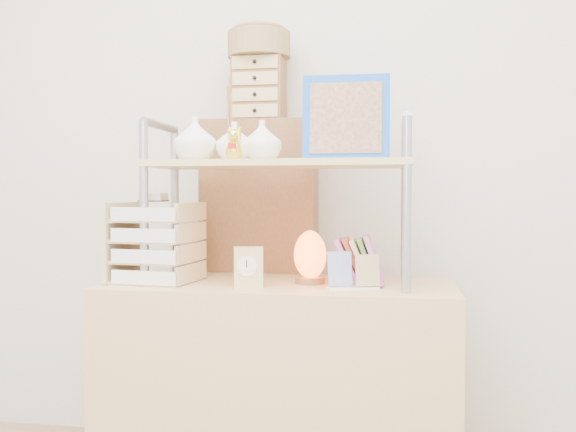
{
  "coord_description": "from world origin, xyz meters",
  "views": [
    {
      "loc": [
        0.4,
        -0.97,
        1.06
      ],
      "look_at": [
        0.03,
        1.2,
        0.98
      ],
      "focal_mm": 40.0,
      "sensor_mm": 36.0,
      "label": 1
    }
  ],
  "objects_px": {
    "desk": "(279,390)",
    "cabinet": "(261,288)",
    "letter_tray": "(154,247)",
    "salt_lamp": "(310,257)"
  },
  "relations": [
    {
      "from": "desk",
      "to": "cabinet",
      "type": "xyz_separation_m",
      "value": [
        -0.15,
        0.37,
        0.3
      ]
    },
    {
      "from": "letter_tray",
      "to": "salt_lamp",
      "type": "xyz_separation_m",
      "value": [
        0.54,
        0.07,
        -0.03
      ]
    },
    {
      "from": "desk",
      "to": "salt_lamp",
      "type": "relative_size",
      "value": 6.57
    },
    {
      "from": "desk",
      "to": "salt_lamp",
      "type": "xyz_separation_m",
      "value": [
        0.11,
        0.01,
        0.47
      ]
    },
    {
      "from": "cabinet",
      "to": "salt_lamp",
      "type": "xyz_separation_m",
      "value": [
        0.25,
        -0.36,
        0.17
      ]
    },
    {
      "from": "cabinet",
      "to": "letter_tray",
      "type": "xyz_separation_m",
      "value": [
        -0.29,
        -0.43,
        0.2
      ]
    },
    {
      "from": "desk",
      "to": "letter_tray",
      "type": "bearing_deg",
      "value": -172.27
    },
    {
      "from": "letter_tray",
      "to": "salt_lamp",
      "type": "bearing_deg",
      "value": 7.07
    },
    {
      "from": "desk",
      "to": "cabinet",
      "type": "distance_m",
      "value": 0.5
    },
    {
      "from": "desk",
      "to": "cabinet",
      "type": "height_order",
      "value": "cabinet"
    }
  ]
}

